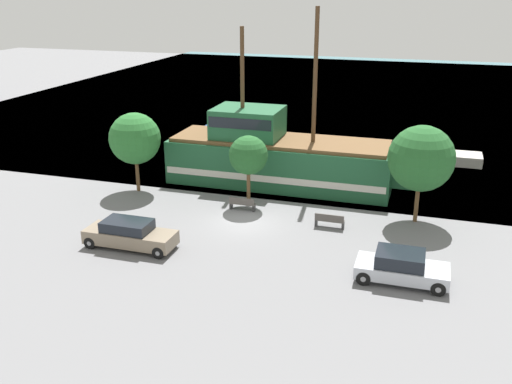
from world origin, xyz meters
The scene contains 13 objects.
ground_plane centered at (0.00, 0.00, 0.00)m, with size 160.00×160.00×0.00m, color slate.
water_surface centered at (0.00, 44.00, 0.00)m, with size 80.00×80.00×0.00m, color teal.
pirate_ship centered at (0.04, 7.28, 2.00)m, with size 16.74×4.63×12.02m.
moored_boat_dockside centered at (10.33, 16.19, 0.57)m, with size 7.34×2.18×1.52m.
moored_boat_outer centered at (-6.66, 17.96, 0.64)m, with size 7.08×2.48×1.71m.
parked_car_curb_front centered at (-4.75, -5.12, 0.75)m, with size 4.93×1.80×1.52m.
parked_car_curb_mid centered at (9.34, -4.66, 0.74)m, with size 4.31×2.00×1.51m.
fire_hydrant centered at (9.59, -2.70, 0.41)m, with size 0.42×0.25×0.76m.
bench_promenade_east centered at (-0.73, 1.71, 0.43)m, with size 1.63×0.45×0.85m.
bench_promenade_west centered at (4.96, 0.65, 0.44)m, with size 1.69×0.45×0.85m.
tree_row_east centered at (-8.66, 3.04, 3.67)m, with size 3.42×3.42×5.38m.
tree_row_mideast centered at (-0.65, 2.79, 3.27)m, with size 2.45×2.45×4.52m.
tree_row_midwest centered at (9.67, 3.11, 3.89)m, with size 3.82×3.82×5.81m.
Camera 1 is at (9.92, -29.62, 13.26)m, focal length 40.00 mm.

